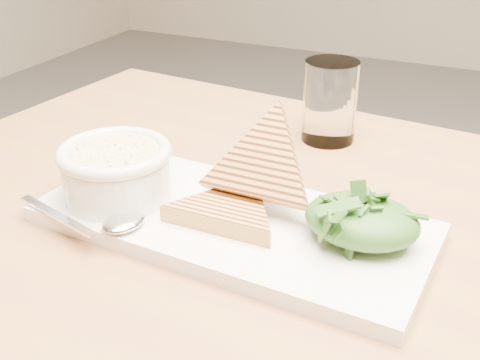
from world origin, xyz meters
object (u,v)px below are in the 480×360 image
at_px(platter, 232,222).
at_px(soup_bowl, 117,177).
at_px(table_top, 319,256).
at_px(glass_near, 330,102).

xyz_separation_m(platter, soup_bowl, (-0.13, -0.01, 0.03)).
relative_size(table_top, glass_near, 9.88).
height_order(table_top, soup_bowl, soup_bowl).
height_order(soup_bowl, glass_near, glass_near).
relative_size(table_top, soup_bowl, 9.55).
relative_size(soup_bowl, glass_near, 1.04).
bearing_deg(table_top, glass_near, 105.83).
distance_m(table_top, platter, 0.10).
bearing_deg(table_top, soup_bowl, -171.15).
bearing_deg(glass_near, table_top, -74.17).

